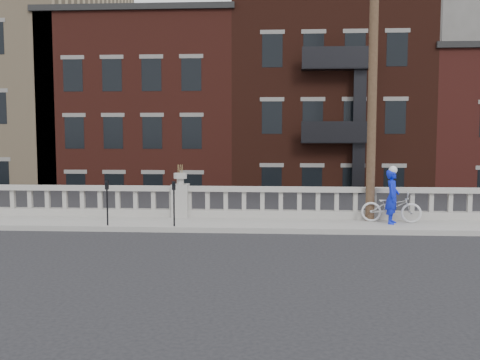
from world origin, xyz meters
name	(u,v)px	position (x,y,z in m)	size (l,w,h in m)	color
ground	(154,246)	(0.00, 0.00, 0.00)	(120.00, 120.00, 0.00)	black
sidewalk	(176,224)	(0.00, 3.00, 0.07)	(32.00, 2.20, 0.15)	gray
balustrade	(181,202)	(0.00, 3.95, 0.64)	(28.00, 0.34, 1.03)	gray
planter_pedestal	(180,197)	(0.00, 3.95, 0.83)	(0.55, 0.55, 1.76)	gray
lower_level	(237,137)	(0.56, 23.04, 2.63)	(80.00, 44.00, 20.80)	#605E59
utility_pole	(373,60)	(6.20, 3.60, 5.24)	(1.60, 0.28, 10.00)	#422D1E
parking_meter_b	(107,198)	(-1.93, 2.15, 1.00)	(0.10, 0.09, 1.36)	black
parking_meter_c	(174,198)	(0.12, 2.15, 1.00)	(0.10, 0.09, 1.36)	black
bicycle	(391,207)	(6.81, 3.31, 0.63)	(0.64, 1.84, 0.97)	silver
cyclist	(392,197)	(6.78, 3.03, 0.99)	(0.61, 0.40, 1.69)	#0D1FCD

